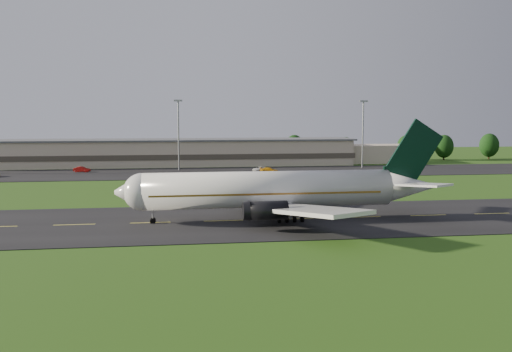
{
  "coord_description": "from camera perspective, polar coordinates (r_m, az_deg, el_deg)",
  "views": [
    {
      "loc": [
        3.71,
        -85.4,
        16.29
      ],
      "look_at": [
        17.15,
        8.0,
        6.0
      ],
      "focal_mm": 40.0,
      "sensor_mm": 36.0,
      "label": 1
    }
  ],
  "objects": [
    {
      "name": "ground",
      "position": [
        87.02,
        -10.52,
        -4.67
      ],
      "size": [
        360.0,
        360.0,
        0.0
      ],
      "primitive_type": "plane",
      "color": "#294D13",
      "rests_on": "ground"
    },
    {
      "name": "taxiway",
      "position": [
        87.01,
        -10.52,
        -4.64
      ],
      "size": [
        220.0,
        30.0,
        0.1
      ],
      "primitive_type": "cube",
      "color": "black",
      "rests_on": "ground"
    },
    {
      "name": "apron",
      "position": [
        158.28,
        -9.49,
        0.25
      ],
      "size": [
        260.0,
        30.0,
        0.1
      ],
      "primitive_type": "cube",
      "color": "black",
      "rests_on": "ground"
    },
    {
      "name": "airliner",
      "position": [
        87.5,
        1.78,
        -1.42
      ],
      "size": [
        51.24,
        42.18,
        15.57
      ],
      "rotation": [
        0.0,
        0.0,
        0.01
      ],
      "color": "silver",
      "rests_on": "ground"
    },
    {
      "name": "terminal",
      "position": [
        182.02,
        -7.33,
        2.3
      ],
      "size": [
        145.0,
        16.0,
        8.4
      ],
      "color": "#C3AF95",
      "rests_on": "ground"
    },
    {
      "name": "light_mast_centre",
      "position": [
        165.45,
        -7.77,
        4.94
      ],
      "size": [
        2.4,
        1.2,
        20.35
      ],
      "color": "gray",
      "rests_on": "ground"
    },
    {
      "name": "light_mast_east",
      "position": [
        174.75,
        10.65,
        4.95
      ],
      "size": [
        2.4,
        1.2,
        20.35
      ],
      "color": "gray",
      "rests_on": "ground"
    },
    {
      "name": "tree_line",
      "position": [
        194.62,
        1.52,
        2.83
      ],
      "size": [
        196.57,
        9.38,
        9.31
      ],
      "color": "black",
      "rests_on": "ground"
    },
    {
      "name": "service_vehicle_b",
      "position": [
        166.8,
        -17.02,
        0.64
      ],
      "size": [
        4.82,
        2.61,
        1.51
      ],
      "primitive_type": "imported",
      "rotation": [
        0.0,
        0.0,
        1.34
      ],
      "color": "#9C0C0A",
      "rests_on": "apron"
    },
    {
      "name": "service_vehicle_c",
      "position": [
        161.22,
        0.33,
        0.71
      ],
      "size": [
        5.01,
        5.36,
        1.4
      ],
      "primitive_type": "imported",
      "rotation": [
        0.0,
        0.0,
        -0.69
      ],
      "color": "silver",
      "rests_on": "apron"
    },
    {
      "name": "service_vehicle_d",
      "position": [
        157.11,
        1.34,
        0.58
      ],
      "size": [
        5.52,
        3.52,
        1.49
      ],
      "primitive_type": "imported",
      "rotation": [
        0.0,
        0.0,
        1.27
      ],
      "color": "orange",
      "rests_on": "apron"
    }
  ]
}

